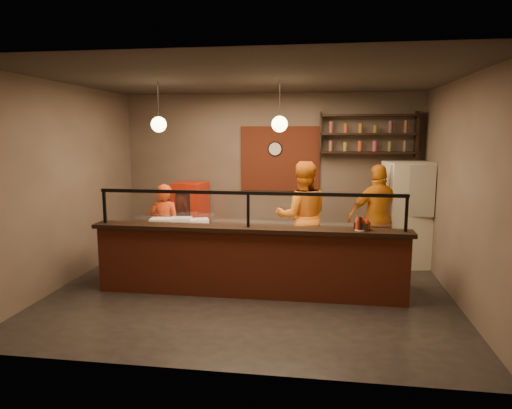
% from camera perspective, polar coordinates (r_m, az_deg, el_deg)
% --- Properties ---
extents(floor, '(6.00, 6.00, 0.00)m').
position_cam_1_polar(floor, '(7.24, -0.56, -10.57)').
color(floor, black).
rests_on(floor, ground).
extents(ceiling, '(6.00, 6.00, 0.00)m').
position_cam_1_polar(ceiling, '(6.87, -0.60, 15.47)').
color(ceiling, '#352F29').
rests_on(ceiling, wall_back).
extents(wall_back, '(6.00, 0.00, 6.00)m').
position_cam_1_polar(wall_back, '(9.34, 1.80, 3.90)').
color(wall_back, '#68594C').
rests_on(wall_back, floor).
extents(wall_left, '(0.00, 5.00, 5.00)m').
position_cam_1_polar(wall_left, '(7.91, -22.59, 2.31)').
color(wall_left, '#68594C').
rests_on(wall_left, floor).
extents(wall_right, '(0.00, 5.00, 5.00)m').
position_cam_1_polar(wall_right, '(7.07, 24.23, 1.49)').
color(wall_right, '#68594C').
rests_on(wall_right, floor).
extents(wall_front, '(6.00, 0.00, 6.00)m').
position_cam_1_polar(wall_front, '(4.45, -5.58, -1.70)').
color(wall_front, '#68594C').
rests_on(wall_front, floor).
extents(brick_patch, '(1.60, 0.04, 1.30)m').
position_cam_1_polar(brick_patch, '(9.27, 3.03, 5.72)').
color(brick_patch, maroon).
rests_on(brick_patch, wall_back).
extents(service_counter, '(4.60, 0.25, 1.00)m').
position_cam_1_polar(service_counter, '(6.81, -0.96, -7.44)').
color(service_counter, maroon).
rests_on(service_counter, floor).
extents(counter_ledge, '(4.70, 0.37, 0.06)m').
position_cam_1_polar(counter_ledge, '(6.68, -0.97, -3.07)').
color(counter_ledge, black).
rests_on(counter_ledge, service_counter).
extents(worktop_cabinet, '(4.60, 0.75, 0.85)m').
position_cam_1_polar(worktop_cabinet, '(7.30, -0.32, -6.91)').
color(worktop_cabinet, gray).
rests_on(worktop_cabinet, floor).
extents(worktop, '(4.60, 0.75, 0.05)m').
position_cam_1_polar(worktop, '(7.19, -0.32, -3.46)').
color(worktop, white).
rests_on(worktop, worktop_cabinet).
extents(sneeze_guard, '(4.50, 0.05, 0.52)m').
position_cam_1_polar(sneeze_guard, '(6.61, -0.98, -0.18)').
color(sneeze_guard, white).
rests_on(sneeze_guard, counter_ledge).
extents(wall_shelving, '(1.84, 0.28, 0.85)m').
position_cam_1_polar(wall_shelving, '(9.10, 13.80, 8.56)').
color(wall_shelving, black).
rests_on(wall_shelving, wall_back).
extents(wall_clock, '(0.30, 0.04, 0.30)m').
position_cam_1_polar(wall_clock, '(9.26, 2.41, 6.96)').
color(wall_clock, black).
rests_on(wall_clock, wall_back).
extents(pendant_left, '(0.24, 0.24, 0.77)m').
position_cam_1_polar(pendant_left, '(7.40, -12.06, 9.78)').
color(pendant_left, black).
rests_on(pendant_left, ceiling).
extents(pendant_right, '(0.24, 0.24, 0.77)m').
position_cam_1_polar(pendant_right, '(6.98, 2.96, 10.02)').
color(pendant_right, black).
rests_on(pendant_right, ceiling).
extents(cook_left, '(0.59, 0.42, 1.54)m').
position_cam_1_polar(cook_left, '(8.22, -11.27, -2.80)').
color(cook_left, red).
rests_on(cook_left, floor).
extents(cook_mid, '(1.06, 0.89, 1.94)m').
position_cam_1_polar(cook_mid, '(8.02, 5.81, -1.52)').
color(cook_mid, orange).
rests_on(cook_mid, floor).
extents(cook_right, '(1.18, 0.70, 1.88)m').
position_cam_1_polar(cook_right, '(8.31, 15.06, -1.62)').
color(cook_right, '#C96F12').
rests_on(cook_right, floor).
extents(fridge, '(0.91, 0.86, 1.90)m').
position_cam_1_polar(fridge, '(8.75, 18.36, -1.17)').
color(fridge, beige).
rests_on(fridge, floor).
extents(red_cooler, '(0.69, 0.65, 1.43)m').
position_cam_1_polar(red_cooler, '(9.44, -8.15, -1.57)').
color(red_cooler, red).
rests_on(red_cooler, floor).
extents(pizza_dough, '(0.61, 0.61, 0.01)m').
position_cam_1_polar(pizza_dough, '(7.31, -2.85, -3.02)').
color(pizza_dough, silver).
rests_on(pizza_dough, worktop).
extents(prep_tub_a, '(0.36, 0.31, 0.16)m').
position_cam_1_polar(prep_tub_a, '(7.49, -9.31, -2.24)').
color(prep_tub_a, silver).
rests_on(prep_tub_a, worktop).
extents(prep_tub_b, '(0.37, 0.34, 0.15)m').
position_cam_1_polar(prep_tub_b, '(7.40, -7.15, -2.38)').
color(prep_tub_b, white).
rests_on(prep_tub_b, worktop).
extents(prep_tub_c, '(0.36, 0.31, 0.16)m').
position_cam_1_polar(prep_tub_c, '(7.50, -11.81, -2.31)').
color(prep_tub_c, white).
rests_on(prep_tub_c, worktop).
extents(rolling_pin, '(0.38, 0.12, 0.06)m').
position_cam_1_polar(rolling_pin, '(7.55, -9.38, -2.54)').
color(rolling_pin, yellow).
rests_on(rolling_pin, worktop).
extents(condiment_caddy, '(0.23, 0.21, 0.11)m').
position_cam_1_polar(condiment_caddy, '(6.63, 13.10, -2.65)').
color(condiment_caddy, black).
rests_on(condiment_caddy, counter_ledge).
extents(pepper_mill, '(0.05, 0.05, 0.20)m').
position_cam_1_polar(pepper_mill, '(6.55, 12.88, -2.38)').
color(pepper_mill, black).
rests_on(pepper_mill, counter_ledge).
extents(small_plate, '(0.20, 0.20, 0.01)m').
position_cam_1_polar(small_plate, '(6.61, 12.93, -3.10)').
color(small_plate, silver).
rests_on(small_plate, counter_ledge).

